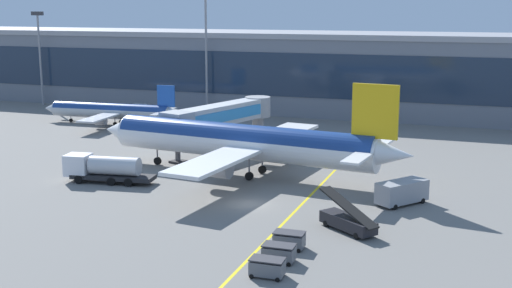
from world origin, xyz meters
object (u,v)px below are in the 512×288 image
object	(u,v)px
belt_loader	(348,221)
baggage_cart_2	(289,240)
main_airliner	(243,142)
fuel_tanker	(103,168)
lavatory_truck	(401,191)
baggage_cart_1	(279,253)
commuter_jet_near	(112,111)
baggage_cart_0	(267,267)

from	to	relation	value
belt_loader	baggage_cart_2	bearing A→B (deg)	-121.70
main_airliner	baggage_cart_2	world-z (taller)	main_airliner
main_airliner	fuel_tanker	size ratio (longest dim) A/B	3.81
lavatory_truck	baggage_cart_1	world-z (taller)	lavatory_truck
fuel_tanker	baggage_cart_1	xyz separation A→B (m)	(27.22, -16.72, -0.96)
main_airliner	belt_loader	world-z (taller)	main_airliner
baggage_cart_2	baggage_cart_1	bearing A→B (deg)	-88.25
fuel_tanker	baggage_cart_1	distance (m)	31.96
main_airliner	fuel_tanker	world-z (taller)	main_airliner
main_airliner	baggage_cart_1	distance (m)	28.81
main_airliner	belt_loader	size ratio (longest dim) A/B	6.61
fuel_tanker	baggage_cart_2	bearing A→B (deg)	-26.50
fuel_tanker	baggage_cart_2	distance (m)	30.32
main_airliner	fuel_tanker	bearing A→B (deg)	-148.41
commuter_jet_near	baggage_cart_0	bearing A→B (deg)	-48.81
main_airliner	baggage_cart_2	bearing A→B (deg)	-60.14
belt_loader	baggage_cart_2	distance (m)	7.25
fuel_tanker	belt_loader	world-z (taller)	belt_loader
baggage_cart_2	commuter_jet_near	size ratio (longest dim) A/B	0.10
baggage_cart_0	baggage_cart_2	size ratio (longest dim) A/B	1.00
lavatory_truck	commuter_jet_near	size ratio (longest dim) A/B	0.22
fuel_tanker	commuter_jet_near	distance (m)	40.42
main_airliner	baggage_cart_0	size ratio (longest dim) A/B	15.61
baggage_cart_0	baggage_cart_2	distance (m)	6.40
belt_loader	commuter_jet_near	bearing A→B (deg)	140.70
main_airliner	commuter_jet_near	xyz separation A→B (m)	(-34.87, 26.00, -1.80)
main_airliner	baggage_cart_1	world-z (taller)	main_airliner
baggage_cart_1	baggage_cart_2	size ratio (longest dim) A/B	1.00
baggage_cart_2	commuter_jet_near	bearing A→B (deg)	134.62
fuel_tanker	belt_loader	xyz separation A→B (m)	(30.93, -7.36, -0.76)
lavatory_truck	baggage_cart_2	size ratio (longest dim) A/B	2.23
main_airliner	belt_loader	bearing A→B (deg)	-44.18
baggage_cart_0	commuter_jet_near	size ratio (longest dim) A/B	0.10
baggage_cart_0	commuter_jet_near	distance (m)	72.73
lavatory_truck	baggage_cart_1	bearing A→B (deg)	-110.10
lavatory_truck	baggage_cart_0	xyz separation A→B (m)	(-7.08, -22.81, -0.64)
fuel_tanker	baggage_cart_1	world-z (taller)	fuel_tanker
lavatory_truck	main_airliner	bearing A→B (deg)	163.60
commuter_jet_near	baggage_cart_2	bearing A→B (deg)	-45.38
main_airliner	baggage_cart_1	size ratio (longest dim) A/B	15.61
baggage_cart_1	lavatory_truck	bearing A→B (deg)	69.90
baggage_cart_2	commuter_jet_near	xyz separation A→B (m)	(-47.69, 48.32, 1.66)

